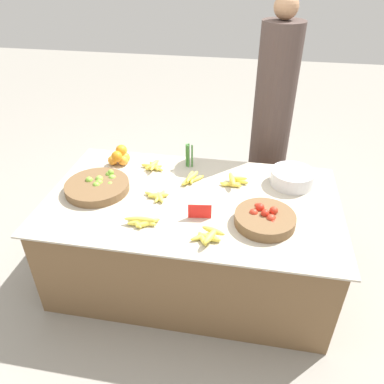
{
  "coord_description": "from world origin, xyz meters",
  "views": [
    {
      "loc": [
        0.34,
        -1.88,
        1.96
      ],
      "look_at": [
        0.0,
        0.0,
        0.68
      ],
      "focal_mm": 35.0,
      "sensor_mm": 36.0,
      "label": 1
    }
  ],
  "objects_px": {
    "vendor_person": "(271,124)",
    "lime_bowl": "(98,186)",
    "metal_bowl": "(292,178)",
    "price_sign": "(200,211)",
    "tomato_basket": "(265,219)"
  },
  "relations": [
    {
      "from": "lime_bowl",
      "to": "tomato_basket",
      "type": "relative_size",
      "value": 1.19
    },
    {
      "from": "lime_bowl",
      "to": "tomato_basket",
      "type": "xyz_separation_m",
      "value": [
        1.06,
        -0.16,
        0.01
      ]
    },
    {
      "from": "vendor_person",
      "to": "lime_bowl",
      "type": "bearing_deg",
      "value": -140.7
    },
    {
      "from": "metal_bowl",
      "to": "price_sign",
      "type": "distance_m",
      "value": 0.71
    },
    {
      "from": "lime_bowl",
      "to": "price_sign",
      "type": "relative_size",
      "value": 3.03
    },
    {
      "from": "tomato_basket",
      "to": "metal_bowl",
      "type": "height_order",
      "value": "tomato_basket"
    },
    {
      "from": "price_sign",
      "to": "vendor_person",
      "type": "xyz_separation_m",
      "value": [
        0.39,
        1.06,
        0.11
      ]
    },
    {
      "from": "metal_bowl",
      "to": "vendor_person",
      "type": "distance_m",
      "value": 0.62
    },
    {
      "from": "tomato_basket",
      "to": "metal_bowl",
      "type": "bearing_deg",
      "value": 70.04
    },
    {
      "from": "lime_bowl",
      "to": "price_sign",
      "type": "distance_m",
      "value": 0.71
    },
    {
      "from": "price_sign",
      "to": "lime_bowl",
      "type": "bearing_deg",
      "value": 158.18
    },
    {
      "from": "price_sign",
      "to": "vendor_person",
      "type": "relative_size",
      "value": 0.08
    },
    {
      "from": "lime_bowl",
      "to": "tomato_basket",
      "type": "distance_m",
      "value": 1.07
    },
    {
      "from": "tomato_basket",
      "to": "metal_bowl",
      "type": "distance_m",
      "value": 0.49
    },
    {
      "from": "metal_bowl",
      "to": "vendor_person",
      "type": "bearing_deg",
      "value": 104.13
    }
  ]
}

